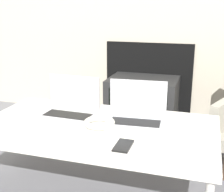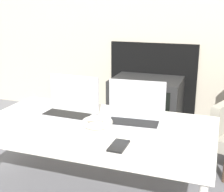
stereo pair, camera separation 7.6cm
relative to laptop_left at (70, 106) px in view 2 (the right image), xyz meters
The scene contains 6 objects.
table 0.25m from the laptop_left, 27.88° to the right, with size 1.33×0.74×0.40m.
laptop_left is the anchor object (origin of this frame).
laptop_right 0.41m from the laptop_left, ahead, with size 0.35×0.24×0.24m.
headphones 0.25m from the laptop_left, 25.90° to the right, with size 0.18×0.18×0.03m.
phone 0.54m from the laptop_left, 37.81° to the right, with size 0.08×0.14×0.01m.
tv 1.03m from the laptop_left, 75.61° to the left, with size 0.60×0.45×0.44m.
Camera 2 is at (0.65, -1.16, 1.05)m, focal length 50.00 mm.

